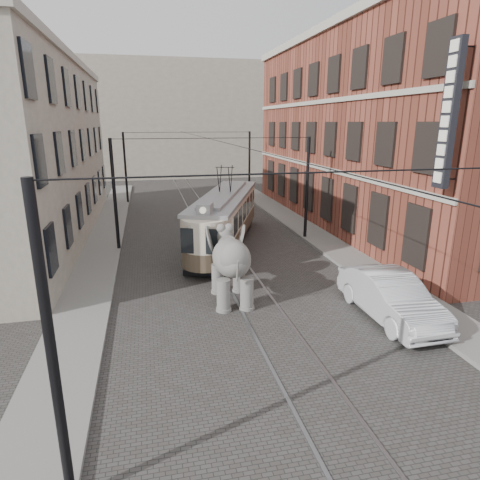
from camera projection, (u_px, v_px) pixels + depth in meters
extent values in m
plane|color=#3D3A38|center=(243.00, 282.00, 18.31)|extent=(120.00, 120.00, 0.00)
cube|color=slate|center=(367.00, 270.00, 19.55)|extent=(2.00, 60.00, 0.15)
cube|color=slate|center=(88.00, 293.00, 16.92)|extent=(2.00, 60.00, 0.15)
cube|color=brown|center=(375.00, 134.00, 27.43)|extent=(8.00, 26.00, 12.00)
cube|color=gray|center=(19.00, 154.00, 24.02)|extent=(7.00, 24.00, 10.00)
cube|color=gray|center=(174.00, 120.00, 53.94)|extent=(28.00, 10.00, 14.00)
imported|color=#B6B6BB|center=(391.00, 297.00, 14.73)|extent=(1.80, 4.97, 1.63)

